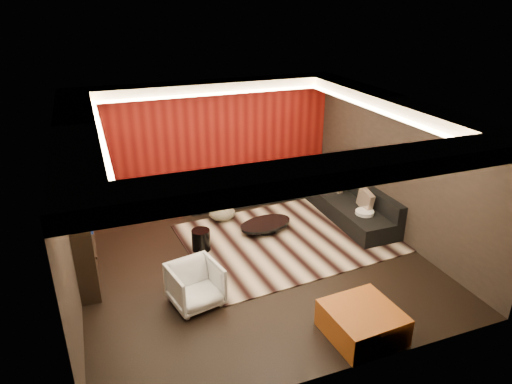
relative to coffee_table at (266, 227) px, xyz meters
name	(u,v)px	position (x,y,z in m)	size (l,w,h in m)	color
floor	(252,259)	(-0.61, -0.87, -0.12)	(6.00, 6.00, 0.02)	black
ceiling	(252,108)	(-0.61, -0.87, 2.70)	(6.00, 6.00, 0.02)	silver
wall_back	(207,141)	(-0.61, 2.14, 1.29)	(6.00, 0.02, 2.80)	black
wall_left	(67,216)	(-3.62, -0.87, 1.29)	(0.02, 6.00, 2.80)	black
wall_right	(397,167)	(2.40, -0.87, 1.29)	(0.02, 6.00, 2.80)	black
red_feature_wall	(207,142)	(-0.61, 2.10, 1.29)	(5.98, 0.05, 2.78)	#6B0C0A
soffit_back	(208,87)	(-0.61, 1.83, 2.58)	(6.00, 0.60, 0.22)	silver
soffit_front	(336,171)	(-0.61, -3.57, 2.58)	(6.00, 0.60, 0.22)	silver
soffit_left	(75,132)	(-3.31, -0.87, 2.58)	(0.60, 4.80, 0.22)	silver
soffit_right	(391,103)	(2.09, -0.87, 2.58)	(0.60, 4.80, 0.22)	silver
cove_back	(212,94)	(-0.61, 1.49, 2.49)	(4.80, 0.08, 0.04)	#FFD899
cove_front	(321,169)	(-0.61, -3.23, 2.49)	(4.80, 0.08, 0.04)	#FFD899
cove_left	(101,136)	(-2.97, -0.87, 2.49)	(0.08, 4.80, 0.04)	#FFD899
cove_right	(375,109)	(1.75, -0.87, 2.49)	(0.08, 4.80, 0.04)	#FFD899
tv_surround	(80,216)	(-3.46, -0.27, 0.99)	(0.30, 2.00, 2.20)	black
tv_screen	(87,195)	(-3.30, -0.27, 1.34)	(0.04, 1.30, 0.80)	black
tv_shelf	(93,235)	(-3.30, -0.27, 0.59)	(0.04, 1.60, 0.04)	black
rug	(288,238)	(0.33, -0.42, -0.10)	(4.00, 3.00, 0.02)	#C8AF92
coffee_table	(266,227)	(0.00, 0.00, 0.00)	(1.13, 1.13, 0.19)	black
drum_stool	(201,240)	(-1.42, -0.26, 0.11)	(0.35, 0.35, 0.41)	black
striped_pouf	(222,213)	(-0.68, 0.83, 0.06)	(0.56, 0.56, 0.31)	beige
white_side_table	(364,221)	(1.89, -0.70, 0.12)	(0.37, 0.37, 0.47)	silver
orange_ottoman	(362,322)	(0.13, -3.37, 0.10)	(0.97, 0.97, 0.43)	#944B13
armchair	(195,285)	(-1.91, -1.82, 0.23)	(0.74, 0.76, 0.69)	silver
sectional_sofa	(295,194)	(1.12, 1.00, 0.15)	(3.65, 3.50, 0.75)	black
throw_pillows	(294,180)	(1.10, 1.02, 0.51)	(3.01, 2.71, 0.50)	#CAAD94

